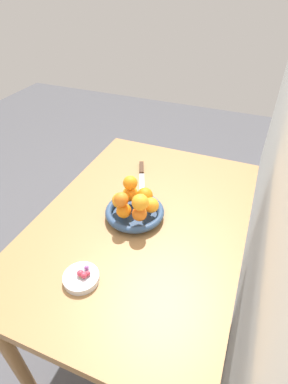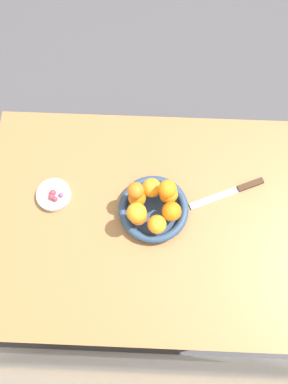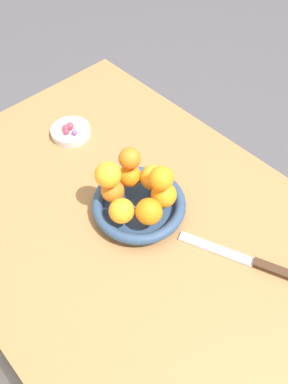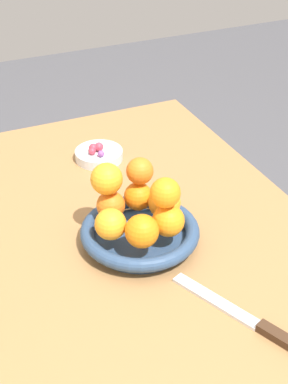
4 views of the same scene
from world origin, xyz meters
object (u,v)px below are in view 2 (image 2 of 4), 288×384
object	(u,v)px
orange_2	(172,211)
candy_ball_2	(53,193)
dining_table	(152,227)
candy_ball_4	(52,194)
candy_ball_1	(55,199)
knife	(233,191)
candy_dish	(54,195)
orange_8	(136,191)
candy_ball_0	(52,197)
orange_0	(138,216)
fruit_bowl	(154,209)
orange_5	(137,198)
orange_7	(167,189)
orange_3	(168,194)
orange_6	(137,213)
candy_ball_3	(61,195)
orange_1	(157,224)
orange_4	(152,188)

from	to	relation	value
orange_2	candy_ball_2	size ratio (longest dim) A/B	2.88
dining_table	candy_ball_4	distance (m)	0.35
candy_ball_1	knife	bearing A→B (deg)	-174.15
candy_dish	candy_ball_1	world-z (taller)	candy_ball_1
orange_8	candy_dish	bearing A→B (deg)	-2.89
candy_ball_0	orange_0	bearing A→B (deg)	167.07
fruit_bowl	candy_ball_1	world-z (taller)	fruit_bowl
dining_table	candy_ball_4	xyz separation A→B (m)	(0.33, -0.07, 0.12)
orange_5	candy_ball_2	bearing A→B (deg)	-4.07
fruit_bowl	candy_ball_4	size ratio (longest dim) A/B	15.89
candy_ball_2	candy_ball_0	bearing A→B (deg)	80.65
candy_dish	orange_2	bearing A→B (deg)	171.29
candy_ball_1	candy_ball_2	world-z (taller)	candy_ball_2
orange_7	orange_8	world-z (taller)	orange_7
orange_3	candy_ball_4	distance (m)	0.37
orange_2	candy_ball_4	world-z (taller)	orange_2
orange_7	candy_ball_2	distance (m)	0.37
orange_0	orange_8	distance (m)	0.08
orange_3	candy_ball_0	world-z (taller)	orange_3
candy_dish	orange_6	bearing A→B (deg)	163.40
dining_table	candy_ball_2	world-z (taller)	candy_ball_2
dining_table	orange_2	bearing A→B (deg)	-168.97
orange_6	candy_ball_2	distance (m)	0.30
dining_table	orange_3	distance (m)	0.18
candy_ball_0	candy_ball_3	world-z (taller)	candy_ball_0
dining_table	orange_6	distance (m)	0.22
fruit_bowl	orange_2	xyz separation A→B (m)	(-0.05, 0.02, 0.05)
orange_5	candy_ball_2	xyz separation A→B (m)	(0.27, -0.02, -0.03)
orange_8	orange_7	bearing A→B (deg)	-175.48
dining_table	orange_8	size ratio (longest dim) A/B	21.35
candy_ball_1	candy_ball_2	xyz separation A→B (m)	(0.01, -0.02, 0.00)
candy_ball_2	candy_ball_3	bearing A→B (deg)	169.60
orange_5	candy_ball_3	world-z (taller)	orange_5
orange_1	orange_5	world-z (taller)	orange_1
candy_ball_3	orange_4	bearing A→B (deg)	-175.97
orange_0	candy_dish	bearing A→B (deg)	-15.47
orange_5	knife	xyz separation A→B (m)	(-0.31, -0.06, -0.06)
candy_ball_1	orange_0	bearing A→B (deg)	167.88
orange_7	candy_ball_0	bearing A→B (deg)	1.05
orange_2	orange_6	distance (m)	0.12
orange_2	knife	world-z (taller)	orange_2
orange_1	orange_2	world-z (taller)	orange_2
dining_table	orange_7	bearing A→B (deg)	-120.99
orange_0	orange_6	world-z (taller)	orange_6
orange_1	fruit_bowl	bearing A→B (deg)	-80.15
orange_7	candy_ball_3	size ratio (longest dim) A/B	3.62
candy_dish	candy_ball_0	world-z (taller)	candy_ball_0
fruit_bowl	candy_ball_1	xyz separation A→B (m)	(0.32, -0.02, 0.01)
fruit_bowl	orange_6	xyz separation A→B (m)	(0.05, 0.04, 0.10)
orange_3	knife	world-z (taller)	orange_3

